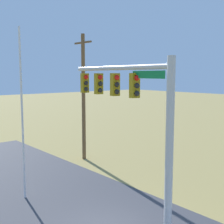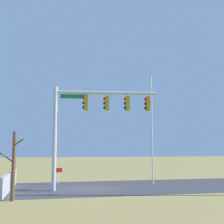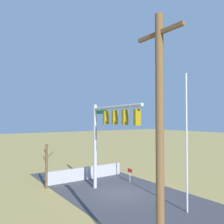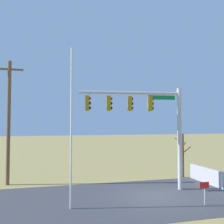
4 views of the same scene
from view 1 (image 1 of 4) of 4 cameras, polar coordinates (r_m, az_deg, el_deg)
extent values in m
cube|color=#3D3D42|center=(15.76, -10.84, -15.64)|extent=(28.00, 8.00, 0.01)
cylinder|color=#B2B5BA|center=(10.65, 10.68, -7.84)|extent=(0.28, 0.28, 6.68)
cylinder|color=#B2B5BA|center=(12.90, 0.68, 8.27)|extent=(6.62, 1.06, 0.20)
cube|color=#0F7238|center=(11.19, 6.75, 6.98)|extent=(1.79, 0.26, 0.28)
cube|color=#937A0F|center=(11.82, 4.25, 4.97)|extent=(0.28, 0.39, 0.96)
sphere|color=red|center=(11.70, 4.71, 6.41)|extent=(0.22, 0.22, 0.22)
sphere|color=black|center=(11.70, 4.69, 4.94)|extent=(0.22, 0.22, 0.22)
sphere|color=black|center=(11.72, 4.68, 3.48)|extent=(0.22, 0.22, 0.22)
cube|color=#937A0F|center=(12.94, 0.57, 5.17)|extent=(0.28, 0.39, 0.96)
sphere|color=red|center=(12.81, 0.94, 6.49)|extent=(0.22, 0.22, 0.22)
sphere|color=black|center=(12.82, 0.94, 5.15)|extent=(0.22, 0.22, 0.22)
sphere|color=black|center=(12.83, 0.93, 3.81)|extent=(0.22, 0.22, 0.22)
cube|color=#937A0F|center=(14.11, -2.52, 5.32)|extent=(0.28, 0.39, 0.96)
sphere|color=red|center=(13.98, -2.21, 6.53)|extent=(0.22, 0.22, 0.22)
sphere|color=black|center=(13.98, -2.21, 5.30)|extent=(0.22, 0.22, 0.22)
sphere|color=black|center=(13.99, -2.20, 4.08)|extent=(0.22, 0.22, 0.22)
cube|color=#937A0F|center=(15.31, -5.13, 5.43)|extent=(0.28, 0.39, 0.96)
sphere|color=red|center=(15.17, -4.87, 6.55)|extent=(0.22, 0.22, 0.22)
sphere|color=black|center=(15.18, -4.86, 5.42)|extent=(0.22, 0.22, 0.22)
sphere|color=black|center=(15.19, -4.85, 4.29)|extent=(0.22, 0.22, 0.22)
cylinder|color=silver|center=(15.17, -16.48, -0.50)|extent=(0.10, 0.10, 8.27)
cylinder|color=brown|center=(21.52, -5.36, 2.67)|extent=(0.26, 0.26, 8.84)
cube|color=brown|center=(21.57, -5.48, 12.83)|extent=(1.90, 0.12, 0.12)
camera|label=2|loc=(28.31, 37.24, -1.40)|focal=47.63mm
camera|label=3|loc=(28.82, -2.48, 5.99)|focal=37.60mm
camera|label=4|loc=(16.79, -65.03, -2.97)|focal=40.70mm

